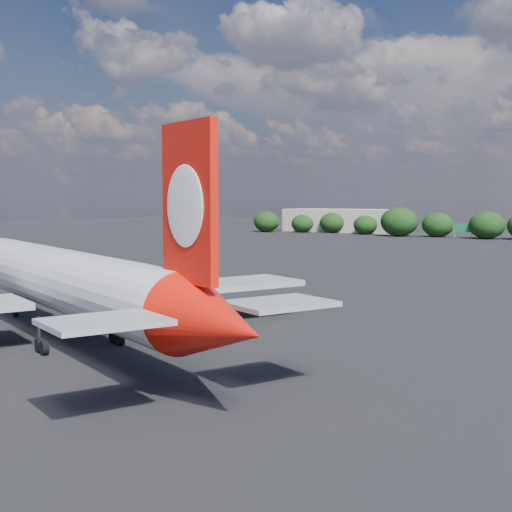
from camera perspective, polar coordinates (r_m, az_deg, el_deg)
The scene contains 4 objects.
ground at distance 106.98m, azimuth 7.01°, elevation -2.05°, with size 500.00×500.00×0.00m, color black.
qantas_airliner at distance 61.84m, azimuth -14.25°, elevation -2.30°, with size 50.73×48.84×17.25m.
terminal_building at distance 253.50m, azimuth 7.12°, elevation 2.84°, with size 42.00×16.00×8.00m.
highway_sign at distance 221.22m, azimuth 16.24°, elevation 2.16°, with size 6.00×0.30×4.50m.
Camera 1 is at (47.09, -35.20, 12.81)m, focal length 50.00 mm.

